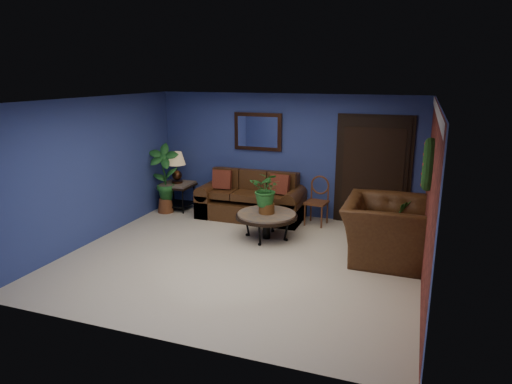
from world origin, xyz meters
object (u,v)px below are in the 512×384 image
(armchair, at_px, (385,230))
(table_lamp, at_px, (176,164))
(coffee_table, at_px, (267,216))
(sofa, at_px, (252,202))
(side_chair, at_px, (318,197))
(end_table, at_px, (178,189))

(armchair, bearing_deg, table_lamp, 74.42)
(coffee_table, xyz_separation_m, armchair, (2.06, -0.20, 0.06))
(sofa, bearing_deg, side_chair, 1.65)
(coffee_table, distance_m, end_table, 2.62)
(table_lamp, bearing_deg, armchair, -15.88)
(armchair, bearing_deg, side_chair, 46.28)
(sofa, distance_m, table_lamp, 1.84)
(sofa, relative_size, side_chair, 2.25)
(sofa, bearing_deg, armchair, -25.29)
(coffee_table, bearing_deg, table_lamp, 155.89)
(coffee_table, distance_m, side_chair, 1.33)
(table_lamp, bearing_deg, side_chair, 1.30)
(sofa, bearing_deg, coffee_table, -58.09)
(sofa, relative_size, armchair, 1.47)
(end_table, height_order, table_lamp, table_lamp)
(end_table, bearing_deg, armchair, -15.88)
(end_table, distance_m, table_lamp, 0.56)
(table_lamp, xyz_separation_m, side_chair, (3.07, 0.07, -0.48))
(sofa, height_order, side_chair, sofa)
(table_lamp, height_order, side_chair, table_lamp)
(sofa, xyz_separation_m, end_table, (-1.71, -0.03, 0.14))
(coffee_table, bearing_deg, side_chair, 59.34)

